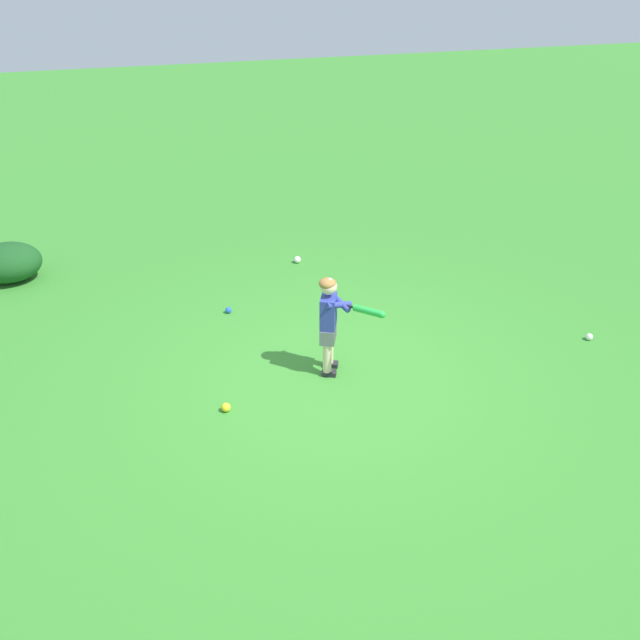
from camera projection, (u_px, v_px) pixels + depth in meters
ground_plane at (336, 378)px, 7.14m from camera, size 40.00×40.00×0.00m
child_batter at (331, 317)px, 6.94m from camera, size 0.54×0.67×1.08m
play_ball_by_bucket at (297, 260)px, 9.61m from camera, size 0.10×0.10×0.10m
play_ball_center_lawn at (589, 337)px, 7.80m from camera, size 0.08×0.08×0.08m
play_ball_midfield at (226, 407)px, 6.63m from camera, size 0.09×0.09×0.09m
play_ball_far_right at (228, 310)px, 8.35m from camera, size 0.08×0.08×0.08m
shrub_left_background at (8, 262)px, 9.03m from camera, size 0.85×0.71×0.51m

